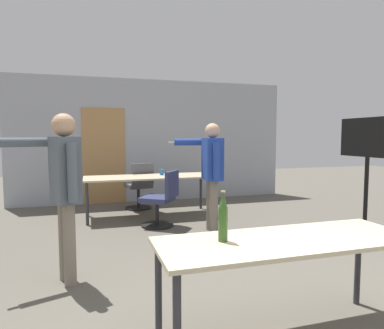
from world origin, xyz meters
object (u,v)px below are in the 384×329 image
(office_chair_near_pushed, at_px, (162,201))
(beer_bottle, at_px, (223,218))
(person_near_casual, at_px, (64,181))
(tv_screen, at_px, (367,161))
(drink_cup, at_px, (162,172))
(person_left_plaid, at_px, (211,167))
(office_chair_side_rolled, at_px, (140,188))

(office_chair_near_pushed, relative_size, beer_bottle, 2.59)
(person_near_casual, height_order, office_chair_near_pushed, person_near_casual)
(tv_screen, bearing_deg, beer_bottle, -57.88)
(office_chair_near_pushed, relative_size, drink_cup, 8.33)
(person_left_plaid, bearing_deg, drink_cup, 25.95)
(person_near_casual, height_order, office_chair_side_rolled, person_near_casual)
(beer_bottle, distance_m, drink_cup, 4.09)
(drink_cup, bearing_deg, person_near_casual, -119.65)
(tv_screen, bearing_deg, office_chair_side_rolled, -131.83)
(tv_screen, distance_m, beer_bottle, 3.61)
(tv_screen, height_order, person_left_plaid, tv_screen)
(office_chair_side_rolled, height_order, beer_bottle, beer_bottle)
(person_near_casual, xyz_separation_m, office_chair_near_pushed, (1.34, 1.79, -0.60))
(office_chair_side_rolled, distance_m, beer_bottle, 4.61)
(office_chair_side_rolled, bearing_deg, drink_cup, -67.27)
(tv_screen, xyz_separation_m, drink_cup, (-2.63, 2.15, -0.30))
(person_left_plaid, distance_m, office_chair_side_rolled, 2.14)
(tv_screen, xyz_separation_m, person_near_casual, (-4.16, -0.53, -0.06))
(person_left_plaid, distance_m, drink_cup, 1.47)
(office_chair_side_rolled, xyz_separation_m, beer_bottle, (-0.08, -4.58, 0.46))
(beer_bottle, bearing_deg, tv_screen, 32.12)
(beer_bottle, bearing_deg, person_left_plaid, 71.55)
(tv_screen, distance_m, office_chair_side_rolled, 4.05)
(person_left_plaid, height_order, beer_bottle, person_left_plaid)
(office_chair_near_pushed, distance_m, beer_bottle, 3.22)
(person_near_casual, xyz_separation_m, beer_bottle, (1.11, -1.38, -0.12))
(tv_screen, bearing_deg, office_chair_near_pushed, -114.02)
(office_chair_side_rolled, relative_size, beer_bottle, 2.66)
(tv_screen, bearing_deg, drink_cup, -129.21)
(person_near_casual, relative_size, beer_bottle, 4.79)
(person_near_casual, distance_m, office_chair_side_rolled, 3.46)
(drink_cup, bearing_deg, office_chair_side_rolled, 123.61)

